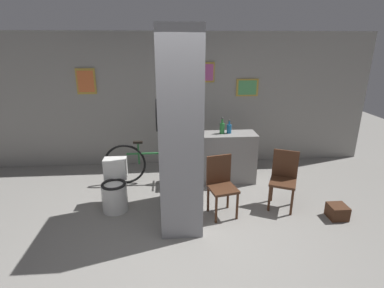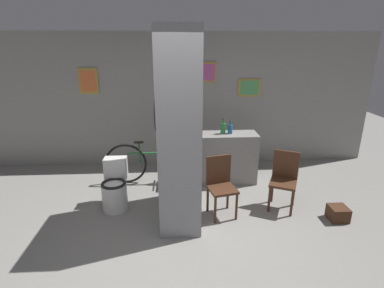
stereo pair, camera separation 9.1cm
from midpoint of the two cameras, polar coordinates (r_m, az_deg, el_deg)
ground_plane at (r=4.05m, az=-3.69°, el=-17.53°), size 14.00×14.00×0.00m
wall_back at (r=6.00m, az=-4.37°, el=8.25°), size 8.00×0.09×2.60m
pillar_center at (r=4.00m, az=-3.08°, el=2.83°), size 0.56×1.16×2.60m
counter_shelf at (r=5.37m, az=5.03°, el=-2.59°), size 1.22×0.44×0.90m
toilet at (r=4.68m, az=-15.02°, el=-8.32°), size 0.37×0.53×0.74m
chair_near_pillar at (r=4.35m, az=4.96°, el=-7.45°), size 0.45×0.45×0.87m
chair_by_doorway at (r=4.71m, az=16.53°, el=-6.07°), size 0.50×0.50×0.87m
bicycle at (r=5.35m, az=-7.83°, el=-3.55°), size 1.73×0.42×0.79m
bottle_tall at (r=5.20m, az=5.27°, el=3.12°), size 0.09×0.09×0.29m
bottle_short at (r=5.23m, az=6.59°, el=2.99°), size 0.08×0.08×0.24m
floor_crate at (r=4.84m, az=25.45°, el=-11.55°), size 0.25×0.25×0.20m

